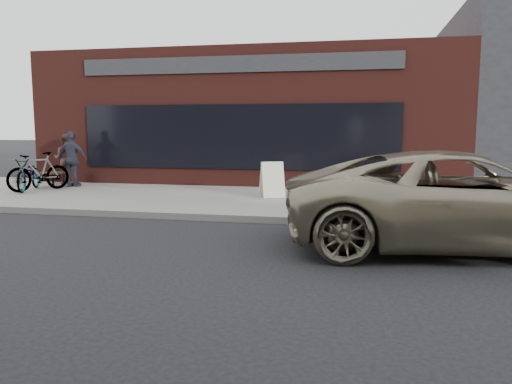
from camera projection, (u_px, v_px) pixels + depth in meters
name	position (u px, v px, depth m)	size (l,w,h in m)	color
ground	(215.00, 282.00, 6.55)	(120.00, 120.00, 0.00)	black
near_sidewalk	(289.00, 200.00, 13.33)	(44.00, 6.00, 0.15)	gray
storefront	(265.00, 121.00, 20.23)	(14.00, 10.07, 4.50)	#501F19
motorcycle	(362.00, 214.00, 8.59)	(1.89, 0.67, 1.20)	black
minivan	(462.00, 200.00, 8.25)	(2.69, 5.84, 1.62)	gray
bicycle_front	(29.00, 174.00, 14.63)	(0.63, 1.82, 0.96)	gray
bicycle_rear	(38.00, 172.00, 14.53)	(0.53, 1.86, 1.12)	gray
sandwich_sign	(272.00, 180.00, 13.20)	(0.77, 0.75, 0.95)	white
cafe_table	(53.00, 173.00, 15.46)	(0.80, 0.80, 0.46)	black
cafe_patron_left	(66.00, 159.00, 16.22)	(0.79, 0.62, 1.63)	#4F312A
cafe_patron_right	(72.00, 159.00, 15.47)	(1.01, 0.42, 1.73)	#31313F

